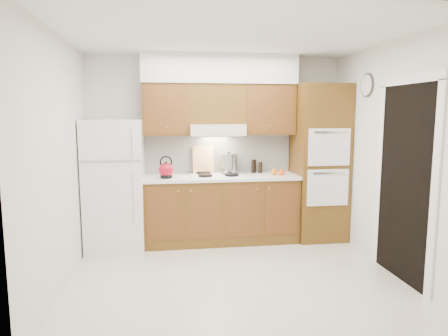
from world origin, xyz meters
The scene contains 26 objects.
floor centered at (0.00, 0.00, 0.00)m, with size 3.60×3.60×0.00m, color beige.
ceiling centered at (0.00, 0.00, 2.60)m, with size 3.60×3.60×0.00m, color white.
wall_back centered at (0.00, 1.50, 1.30)m, with size 3.60×0.02×2.60m, color silver.
wall_left centered at (-1.80, 0.00, 1.30)m, with size 0.02×3.00×2.60m, color silver.
wall_right centered at (1.80, 0.00, 1.30)m, with size 0.02×3.00×2.60m, color silver.
fridge centered at (-1.41, 1.14, 0.86)m, with size 0.75×0.72×1.72m, color white.
base_cabinets centered at (0.02, 1.20, 0.45)m, with size 2.11×0.60×0.90m, color brown.
countertop centered at (0.03, 1.19, 0.92)m, with size 2.13×0.62×0.04m, color white.
backsplash centered at (0.02, 1.49, 1.22)m, with size 2.11×0.03×0.56m, color white.
oven_cabinet centered at (1.44, 1.18, 1.10)m, with size 0.70×0.65×2.20m, color brown.
upper_cab_left centered at (-0.71, 1.33, 1.85)m, with size 0.63×0.33×0.70m, color brown.
upper_cab_right centered at (0.72, 1.33, 1.85)m, with size 0.73×0.33×0.70m, color brown.
range_hood centered at (-0.02, 1.27, 1.57)m, with size 0.75×0.45×0.15m, color silver.
upper_cab_over_hood centered at (-0.02, 1.33, 1.92)m, with size 0.75×0.33×0.55m, color brown.
soffit centered at (0.03, 1.32, 2.40)m, with size 2.13×0.36×0.40m, color silver.
cooktop centered at (-0.02, 1.21, 0.95)m, with size 0.74×0.50×0.01m, color white.
doorway centered at (1.79, -0.35, 1.05)m, with size 0.02×0.90×2.10m, color black.
wall_clock centered at (1.79, 0.55, 2.15)m, with size 0.30×0.30×0.02m, color #3F3833.
kettle centered at (-0.73, 1.09, 1.05)m, with size 0.20×0.20×0.20m, color maroon.
cutting_board centered at (-0.20, 1.41, 1.14)m, with size 0.30×0.02×0.40m, color tan.
stock_pot centered at (0.15, 1.33, 1.10)m, with size 0.24×0.24×0.26m, color #ABAAAF.
condiment_a centered at (0.52, 1.37, 1.03)m, with size 0.05×0.05×0.19m, color black.
condiment_b centered at (0.54, 1.40, 1.04)m, with size 0.06×0.06×0.19m, color black.
condiment_c centered at (0.63, 1.37, 1.02)m, with size 0.06×0.06×0.16m, color black.
orange_near centered at (0.77, 1.15, 0.98)m, with size 0.09×0.09×0.09m, color orange.
orange_far centered at (0.87, 1.12, 0.98)m, with size 0.08×0.08×0.08m, color #FF620D.
Camera 1 is at (-0.73, -4.23, 1.80)m, focal length 32.00 mm.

